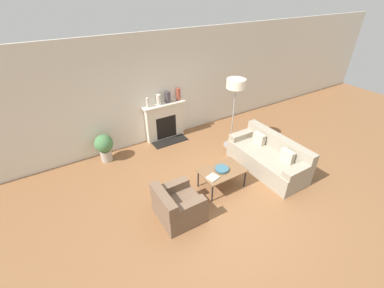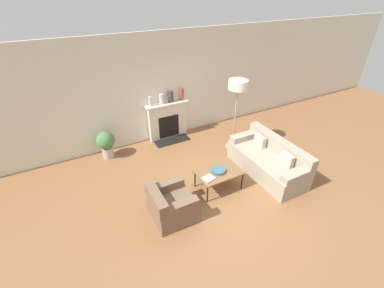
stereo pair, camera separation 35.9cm
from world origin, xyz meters
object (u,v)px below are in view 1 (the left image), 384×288
(couch, at_px, (268,158))
(coffee_table, at_px, (222,172))
(potted_plant, at_px, (104,146))
(fireplace, at_px, (165,122))
(armchair_near, at_px, (178,206))
(floor_lamp, at_px, (236,90))
(bowl, at_px, (222,169))
(mantel_vase_right, at_px, (178,94))
(mantel_vase_center_right, at_px, (168,97))
(mantel_vase_left, at_px, (147,103))
(mantel_vase_center_left, at_px, (159,100))
(book, at_px, (213,177))

(couch, height_order, coffee_table, couch)
(potted_plant, bearing_deg, fireplace, 7.34)
(armchair_near, xyz_separation_m, floor_lamp, (2.50, 1.49, 1.34))
(bowl, relative_size, floor_lamp, 0.16)
(fireplace, xyz_separation_m, couch, (1.44, -2.61, -0.21))
(bowl, relative_size, mantel_vase_right, 0.87)
(coffee_table, distance_m, mantel_vase_center_right, 2.70)
(couch, height_order, floor_lamp, floor_lamp)
(armchair_near, bearing_deg, mantel_vase_left, -13.76)
(fireplace, relative_size, mantel_vase_center_right, 4.03)
(couch, distance_m, floor_lamp, 1.84)
(bowl, bearing_deg, potted_plant, 129.00)
(floor_lamp, xyz_separation_m, mantel_vase_left, (-1.81, 1.34, -0.43))
(mantel_vase_left, relative_size, mantel_vase_right, 0.76)
(mantel_vase_left, bearing_deg, mantel_vase_center_right, 0.00)
(bowl, bearing_deg, mantel_vase_left, 101.95)
(mantel_vase_center_left, distance_m, mantel_vase_center_right, 0.28)
(fireplace, distance_m, floor_lamp, 2.19)
(fireplace, bearing_deg, mantel_vase_right, 1.83)
(mantel_vase_right, bearing_deg, fireplace, -178.17)
(couch, relative_size, mantel_vase_center_right, 6.44)
(mantel_vase_center_left, xyz_separation_m, mantel_vase_right, (0.60, 0.00, 0.03))
(floor_lamp, distance_m, mantel_vase_left, 2.29)
(bowl, relative_size, mantel_vase_left, 1.14)
(couch, height_order, mantel_vase_center_left, mantel_vase_center_left)
(book, height_order, floor_lamp, floor_lamp)
(armchair_near, height_order, bowl, armchair_near)
(mantel_vase_center_left, relative_size, mantel_vase_right, 0.83)
(fireplace, relative_size, book, 4.38)
(fireplace, height_order, mantel_vase_center_left, mantel_vase_center_left)
(book, xyz_separation_m, mantel_vase_right, (0.70, 2.67, 0.78))
(bowl, relative_size, mantel_vase_center_left, 1.04)
(mantel_vase_left, height_order, potted_plant, mantel_vase_left)
(armchair_near, bearing_deg, mantel_vase_center_left, -19.73)
(couch, bearing_deg, mantel_vase_center_left, -149.03)
(coffee_table, xyz_separation_m, bowl, (-0.00, 0.01, 0.07))
(bowl, distance_m, mantel_vase_center_right, 2.67)
(floor_lamp, xyz_separation_m, mantel_vase_right, (-0.88, 1.34, -0.39))
(mantel_vase_left, bearing_deg, couch, -54.12)
(armchair_near, relative_size, floor_lamp, 0.43)
(fireplace, height_order, mantel_vase_center_right, mantel_vase_center_right)
(mantel_vase_center_left, bearing_deg, armchair_near, -109.73)
(bowl, distance_m, mantel_vase_right, 2.70)
(mantel_vase_center_left, distance_m, potted_plant, 1.85)
(couch, bearing_deg, mantel_vase_center_right, -153.65)
(armchair_near, bearing_deg, fireplace, -22.20)
(mantel_vase_right, xyz_separation_m, potted_plant, (-2.26, -0.25, -0.81))
(coffee_table, height_order, mantel_vase_center_left, mantel_vase_center_left)
(mantel_vase_center_right, bearing_deg, coffee_table, -91.14)
(potted_plant, bearing_deg, couch, -36.34)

